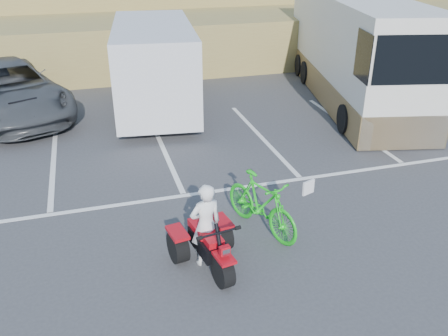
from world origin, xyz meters
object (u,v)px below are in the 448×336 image
object	(u,v)px
rider	(206,225)
quad_atv_blue	(22,130)
rv_motorhome	(353,56)
quad_atv_green	(143,118)
green_dirt_bike	(261,204)
grey_pickup	(7,90)
red_trike_atv	(210,267)
cargo_trailer	(154,65)

from	to	relation	value
rider	quad_atv_blue	distance (m)	8.13
rv_motorhome	quad_atv_green	size ratio (longest dim) A/B	5.71
green_dirt_bike	grey_pickup	bearing A→B (deg)	101.40
rv_motorhome	quad_atv_blue	distance (m)	10.49
red_trike_atv	cargo_trailer	bearing A→B (deg)	77.64
rv_motorhome	quad_atv_green	xyz separation A→B (m)	(-6.97, -0.06, -1.41)
cargo_trailer	quad_atv_blue	size ratio (longest dim) A/B	3.65
rider	quad_atv_blue	world-z (taller)	rider
rider	green_dirt_bike	size ratio (longest dim) A/B	0.79
quad_atv_blue	grey_pickup	bearing A→B (deg)	81.38
rv_motorhome	quad_atv_green	world-z (taller)	rv_motorhome
grey_pickup	cargo_trailer	xyz separation A→B (m)	(4.34, -0.70, 0.62)
quad_atv_green	rider	bearing A→B (deg)	-69.64
rv_motorhome	cargo_trailer	bearing A→B (deg)	-172.42
rider	green_dirt_bike	bearing A→B (deg)	-160.91
rider	green_dirt_bike	distance (m)	1.39
rider	cargo_trailer	distance (m)	8.01
rv_motorhome	green_dirt_bike	bearing A→B (deg)	-117.40
cargo_trailer	rv_motorhome	size ratio (longest dim) A/B	0.63
green_dirt_bike	quad_atv_blue	distance (m)	8.17
red_trike_atv	quad_atv_blue	distance (m)	8.24
red_trike_atv	rider	xyz separation A→B (m)	(-0.02, 0.15, 0.74)
rider	rv_motorhome	size ratio (longest dim) A/B	0.16
rider	green_dirt_bike	world-z (taller)	rider
red_trike_atv	rv_motorhome	world-z (taller)	rv_motorhome
red_trike_atv	green_dirt_bike	distance (m)	1.54
red_trike_atv	quad_atv_blue	size ratio (longest dim) A/B	0.89
grey_pickup	rv_motorhome	xyz separation A→B (m)	(10.77, -1.29, 0.60)
red_trike_atv	green_dirt_bike	world-z (taller)	green_dirt_bike
grey_pickup	rv_motorhome	world-z (taller)	rv_motorhome
rider	quad_atv_blue	xyz separation A→B (m)	(-3.50, 7.30, -0.74)
quad_atv_blue	cargo_trailer	bearing A→B (deg)	-14.56
cargo_trailer	quad_atv_green	size ratio (longest dim) A/B	3.60
rv_motorhome	quad_atv_green	bearing A→B (deg)	-166.68
red_trike_atv	grey_pickup	world-z (taller)	grey_pickup
rider	quad_atv_green	distance (m)	7.35
cargo_trailer	rv_motorhome	world-z (taller)	rv_motorhome
green_dirt_bike	quad_atv_green	world-z (taller)	green_dirt_bike
red_trike_atv	rv_motorhome	size ratio (longest dim) A/B	0.15
grey_pickup	rv_motorhome	bearing A→B (deg)	-26.83
green_dirt_bike	rv_motorhome	bearing A→B (deg)	28.79
green_dirt_bike	quad_atv_green	distance (m)	6.81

